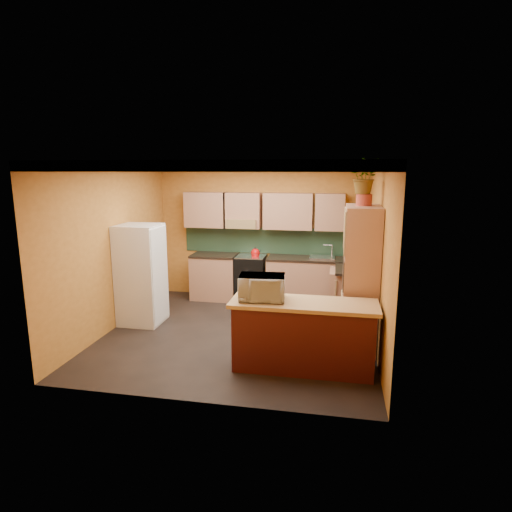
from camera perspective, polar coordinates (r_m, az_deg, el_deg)
The scene contains 15 objects.
room_shell at distance 6.80m, azimuth -1.71°, elevation 7.16°, with size 4.24×4.24×2.72m.
base_cabinets_back at distance 8.49m, azimuth 3.47°, elevation -3.27°, with size 3.65×0.60×0.88m, color #A77458.
countertop_back at distance 8.38m, azimuth 3.51°, elevation -0.23°, with size 3.65×0.62×0.04m, color black.
stove at distance 8.58m, azimuth -0.68°, elevation -2.98°, with size 0.58×0.58×0.91m, color black.
kettle at distance 8.39m, azimuth -0.09°, elevation 0.51°, with size 0.17×0.17×0.18m, color red, non-canonical shape.
sink at distance 8.31m, azimuth 8.81°, elevation -0.19°, with size 0.48×0.40×0.03m, color silver.
base_cabinets_right at distance 7.66m, azimuth 12.72°, elevation -5.18°, with size 0.60×0.80×0.88m, color #A77458.
countertop_right at distance 7.54m, azimuth 12.88°, elevation -1.83°, with size 0.62×0.80×0.04m, color black.
fridge at distance 7.51m, azimuth -15.09°, elevation -2.39°, with size 0.68×0.66×1.70m, color white.
pantry at distance 6.38m, azimuth 13.73°, elevation -2.93°, with size 0.48×0.90×2.10m, color #A77458.
fern_pot at distance 6.25m, azimuth 14.20°, elevation 7.27°, with size 0.22×0.22×0.16m, color #9E3626.
fern at distance 6.24m, azimuth 14.35°, elevation 10.24°, with size 0.44×0.38×0.49m, color #A77458.
breakfast_bar at distance 5.73m, azimuth 6.29°, elevation -10.76°, with size 1.80×0.55×0.88m, color #481012.
bar_top at distance 5.57m, azimuth 6.40°, elevation -6.34°, with size 1.90×0.65×0.05m, color tan.
microwave at distance 5.58m, azimuth 0.79°, elevation -4.21°, with size 0.59×0.40×0.33m, color white.
Camera 1 is at (1.48, -6.34, 2.61)m, focal length 30.00 mm.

